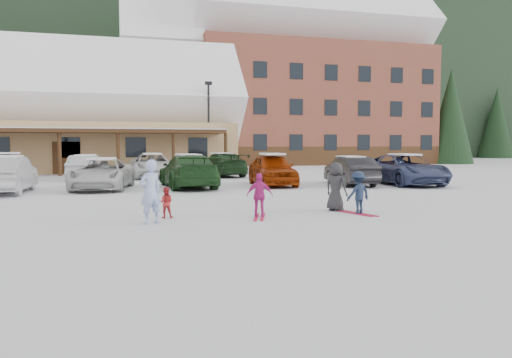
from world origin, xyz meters
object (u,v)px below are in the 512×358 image
object	(u,v)px
parked_car_1	(7,175)
adult_skier	(150,192)
child_magenta	(260,195)
parked_car_2	(102,174)
lamp_post	(209,121)
parked_car_9	(86,168)
alpine_hotel	(290,83)
child_navy	(358,193)
parked_car_5	(350,171)
parked_car_10	(152,166)
parked_car_6	(404,169)
parked_car_11	(222,165)
bystander_dark	(336,187)
parked_car_8	(10,167)
day_lodge	(44,119)
parked_car_4	(272,170)
parked_car_3	(188,171)
toddler_red	(166,203)

from	to	relation	value
parked_car_1	adult_skier	bearing A→B (deg)	119.83
child_magenta	parked_car_2	size ratio (longest dim) A/B	0.25
lamp_post	parked_car_9	size ratio (longest dim) A/B	1.54
alpine_hotel	child_navy	world-z (taller)	alpine_hotel
lamp_post	parked_car_5	bearing A→B (deg)	-71.53
alpine_hotel	parked_car_5	world-z (taller)	alpine_hotel
parked_car_9	parked_car_10	bearing A→B (deg)	-162.01
alpine_hotel	lamp_post	xyz separation A→B (m)	(-11.43, -14.76, -4.93)
child_navy	parked_car_6	bearing A→B (deg)	-146.09
parked_car_10	parked_car_11	size ratio (longest dim) A/B	1.05
child_magenta	parked_car_11	size ratio (longest dim) A/B	0.25
bystander_dark	parked_car_8	bearing A→B (deg)	5.49
parked_car_1	parked_car_2	xyz separation A→B (m)	(3.75, 0.81, -0.07)
lamp_post	parked_car_5	xyz separation A→B (m)	(4.63, -13.86, -3.00)
parked_car_9	adult_skier	bearing A→B (deg)	103.67
child_magenta	parked_car_1	size ratio (longest dim) A/B	0.27
day_lodge	child_magenta	world-z (taller)	day_lodge
parked_car_4	parked_car_5	xyz separation A→B (m)	(3.80, -0.84, -0.07)
bystander_dark	parked_car_11	distance (m)	16.97
child_navy	parked_car_10	size ratio (longest dim) A/B	0.24
parked_car_11	parked_car_6	bearing A→B (deg)	122.68
parked_car_1	parked_car_3	size ratio (longest dim) A/B	0.87
parked_car_1	parked_car_11	distance (m)	13.58
parked_car_4	parked_car_9	size ratio (longest dim) A/B	1.07
bystander_dark	alpine_hotel	bearing A→B (deg)	-47.99
alpine_hotel	parked_car_6	xyz separation A→B (m)	(-4.04, -29.04, -7.87)
parked_car_3	parked_car_8	xyz separation A→B (m)	(-9.00, 7.34, -0.00)
parked_car_6	parked_car_8	xyz separation A→B (m)	(-19.70, 8.44, 0.01)
parked_car_4	parked_car_9	world-z (taller)	parked_car_4
day_lodge	parked_car_5	bearing A→B (deg)	-48.45
lamp_post	parked_car_4	bearing A→B (deg)	-86.36
child_magenta	parked_car_5	xyz separation A→B (m)	(7.34, 9.36, 0.09)
lamp_post	child_navy	world-z (taller)	lamp_post
parked_car_2	parked_car_4	distance (m)	7.98
lamp_post	child_navy	distance (m)	23.53
child_magenta	parked_car_11	bearing A→B (deg)	-79.22
parked_car_2	child_magenta	bearing A→B (deg)	-57.25
parked_car_6	day_lodge	bearing A→B (deg)	136.66
day_lodge	adult_skier	bearing A→B (deg)	-77.68
toddler_red	child_navy	world-z (taller)	child_navy
parked_car_1	parked_car_6	bearing A→B (deg)	-179.95
alpine_hotel	parked_car_8	distance (m)	32.41
toddler_red	parked_car_2	distance (m)	9.76
parked_car_2	parked_car_9	world-z (taller)	parked_car_9
toddler_red	parked_car_6	size ratio (longest dim) A/B	0.15
parked_car_11	adult_skier	bearing A→B (deg)	64.88
day_lodge	parked_car_2	bearing A→B (deg)	-75.19
day_lodge	bystander_dark	xyz separation A→B (m)	(11.75, -27.22, -3.21)
parked_car_10	toddler_red	bearing A→B (deg)	-94.56
child_magenta	parked_car_2	distance (m)	11.12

